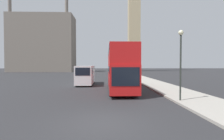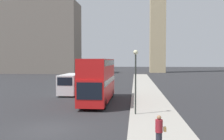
% 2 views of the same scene
% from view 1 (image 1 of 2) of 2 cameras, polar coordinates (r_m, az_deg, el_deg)
% --- Properties ---
extents(ground_plane, '(300.00, 300.00, 0.00)m').
position_cam_1_polar(ground_plane, '(8.38, -3.07, -16.83)').
color(ground_plane, '#28282B').
extents(building_block_distant, '(25.66, 10.78, 28.34)m').
position_cam_1_polar(building_block_distant, '(78.89, -21.64, 7.97)').
color(building_block_distant, slate).
rests_on(building_block_distant, ground_plane).
extents(red_double_decker_bus, '(2.47, 10.12, 4.46)m').
position_cam_1_polar(red_double_decker_bus, '(18.30, 2.72, 1.03)').
color(red_double_decker_bus, red).
rests_on(red_double_decker_bus, ground_plane).
extents(white_van, '(2.11, 6.19, 2.56)m').
position_cam_1_polar(white_van, '(24.03, -8.62, -1.51)').
color(white_van, white).
rests_on(white_van, ground_plane).
extents(street_lamp, '(0.36, 0.36, 4.98)m').
position_cam_1_polar(street_lamp, '(13.35, 21.52, 5.07)').
color(street_lamp, '#2D332D').
rests_on(street_lamp, sidewalk_strip).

